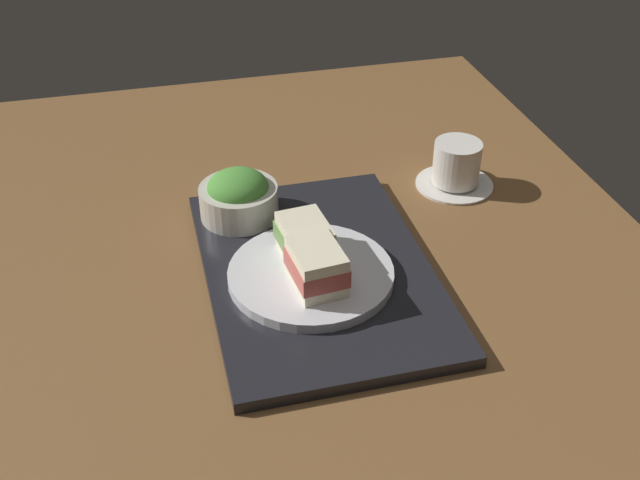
{
  "coord_description": "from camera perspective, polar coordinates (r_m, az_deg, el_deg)",
  "views": [
    {
      "loc": [
        75.47,
        -18.11,
        63.08
      ],
      "look_at": [
        -4.43,
        2.09,
        5.0
      ],
      "focal_mm": 43.5,
      "sensor_mm": 36.0,
      "label": 1
    }
  ],
  "objects": [
    {
      "name": "serving_tray",
      "position": [
        1.02,
        -0.17,
        -2.35
      ],
      "size": [
        42.58,
        29.02,
        1.69
      ],
      "primitive_type": "cube",
      "color": "black",
      "rests_on": "ground_plane"
    },
    {
      "name": "coffee_cup",
      "position": [
        1.22,
        9.96,
        5.37
      ],
      "size": [
        12.59,
        12.11,
        7.43
      ],
      "color": "silver",
      "rests_on": "ground_plane"
    },
    {
      "name": "salad_bowl",
      "position": [
        1.11,
        -6.02,
        3.23
      ],
      "size": [
        11.21,
        11.21,
        7.06
      ],
      "color": "beige",
      "rests_on": "serving_tray"
    },
    {
      "name": "ground_plane",
      "position": [
        1.01,
        -0.54,
        -4.59
      ],
      "size": [
        140.0,
        100.0,
        3.0
      ],
      "primitive_type": "cube",
      "color": "brown"
    },
    {
      "name": "sandwich_plate",
      "position": [
        0.99,
        -0.56,
        -2.51
      ],
      "size": [
        21.34,
        21.34,
        1.35
      ],
      "primitive_type": "cylinder",
      "color": "silver",
      "rests_on": "serving_tray"
    },
    {
      "name": "sandwich_near",
      "position": [
        1.0,
        -1.12,
        0.01
      ],
      "size": [
        8.78,
        6.91,
        5.22
      ],
      "color": "#EFE5C1",
      "rests_on": "sandwich_plate"
    },
    {
      "name": "sandwich_far",
      "position": [
        0.95,
        -0.0,
        -1.96
      ],
      "size": [
        8.36,
        6.84,
        5.5
      ],
      "color": "#EFE5C1",
      "rests_on": "sandwich_plate"
    }
  ]
}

